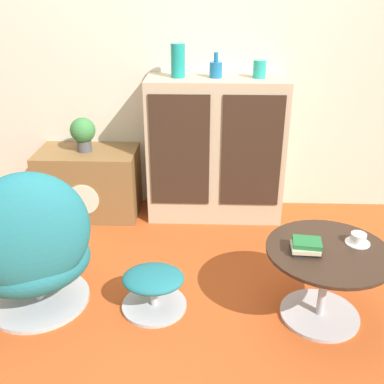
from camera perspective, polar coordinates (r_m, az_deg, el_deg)
ground_plane at (r=2.66m, az=-2.73°, el=-14.36°), size 12.00×12.00×0.00m
wall_back at (r=3.48m, az=-1.26°, el=18.65°), size 6.40×0.06×2.60m
sideboard at (r=3.42m, az=2.99°, el=5.40°), size 1.01×0.41×1.08m
tv_console at (r=3.62m, az=-12.87°, el=1.20°), size 0.75×0.45×0.52m
egg_chair at (r=2.58m, az=-19.72°, el=-6.86°), size 0.82×0.80×0.86m
ottoman at (r=2.58m, az=-4.92°, el=-11.67°), size 0.37×0.37×0.24m
coffee_table at (r=2.53m, az=16.58°, el=-9.91°), size 0.65×0.65×0.43m
vase_leftmost at (r=3.27m, az=-1.80°, el=16.35°), size 0.10×0.10×0.23m
vase_inner_left at (r=3.27m, az=3.05°, el=15.34°), size 0.09×0.09×0.17m
vase_inner_right at (r=3.29m, az=8.57°, el=15.19°), size 0.09×0.09×0.12m
potted_plant at (r=3.48m, az=-13.68°, el=7.39°), size 0.19×0.19×0.26m
teacup at (r=2.54m, az=20.34°, el=-5.67°), size 0.13×0.13×0.06m
book_stack at (r=2.38m, az=14.28°, el=-6.72°), size 0.16×0.14×0.06m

